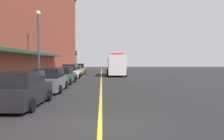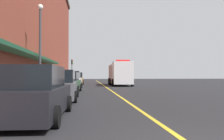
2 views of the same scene
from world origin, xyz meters
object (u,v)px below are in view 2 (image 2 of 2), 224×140
(parked_car_4, at_px, (75,80))
(parking_meter_1, at_px, (2,87))
(parking_meter_2, at_px, (38,82))
(parked_car_0, at_px, (36,94))
(street_lamp_left, at_px, (40,38))
(parked_car_3, at_px, (73,81))
(parked_car_1, at_px, (60,86))
(parking_meter_3, at_px, (58,79))
(box_truck, at_px, (120,74))
(parked_car_2, at_px, (68,83))
(parked_car_5, at_px, (77,79))
(parking_meter_0, at_px, (35,82))
(traffic_light_near, at_px, (72,66))

(parked_car_4, distance_m, parking_meter_1, 21.82)
(parking_meter_2, bearing_deg, parked_car_0, -78.47)
(street_lamp_left, bearing_deg, parked_car_3, 73.22)
(parked_car_1, bearing_deg, parking_meter_1, 162.32)
(parking_meter_2, height_order, parking_meter_3, same)
(box_truck, relative_size, street_lamp_left, 1.23)
(parked_car_2, relative_size, parking_meter_2, 3.62)
(box_truck, xyz_separation_m, parking_meter_2, (-7.66, -16.97, -0.59))
(parked_car_5, relative_size, street_lamp_left, 0.65)
(parking_meter_0, relative_size, parking_meter_1, 1.00)
(parked_car_5, distance_m, street_lamp_left, 18.74)
(parked_car_3, bearing_deg, box_truck, -40.20)
(box_truck, distance_m, parking_meter_3, 10.71)
(parked_car_0, bearing_deg, parked_car_2, 1.50)
(box_truck, bearing_deg, parking_meter_3, -45.06)
(parked_car_2, relative_size, parked_car_4, 1.02)
(parked_car_3, distance_m, parked_car_4, 5.54)
(parking_meter_0, height_order, street_lamp_left, street_lamp_left)
(parking_meter_1, relative_size, street_lamp_left, 0.19)
(parking_meter_0, relative_size, street_lamp_left, 0.19)
(parked_car_0, bearing_deg, parked_car_5, 1.85)
(parking_meter_1, xyz_separation_m, parking_meter_3, (0.00, 15.63, 0.00))
(parking_meter_3, bearing_deg, parked_car_0, -85.07)
(parked_car_0, distance_m, parking_meter_0, 6.21)
(parked_car_0, distance_m, parking_meter_3, 16.54)
(street_lamp_left, bearing_deg, parking_meter_3, 84.50)
(parked_car_2, relative_size, street_lamp_left, 0.69)
(parked_car_5, xyz_separation_m, parking_meter_0, (-1.41, -22.51, 0.18))
(parked_car_2, height_order, parking_meter_1, parked_car_2)
(parked_car_2, xyz_separation_m, parked_car_5, (-0.08, 16.86, 0.07))
(parking_meter_1, xyz_separation_m, parking_meter_2, (0.00, 6.12, 0.00))
(parked_car_3, relative_size, box_truck, 0.49)
(parking_meter_2, distance_m, parking_meter_3, 9.51)
(parked_car_0, bearing_deg, parking_meter_3, 6.75)
(parked_car_3, distance_m, parking_meter_2, 10.22)
(parking_meter_0, bearing_deg, parking_meter_1, -90.00)
(parked_car_2, xyz_separation_m, parking_meter_2, (-1.49, -4.71, 0.25))
(parked_car_2, bearing_deg, parked_car_5, 2.46)
(parked_car_4, bearing_deg, parked_car_3, -179.86)
(parking_meter_0, relative_size, parking_meter_2, 1.00)
(parked_car_5, bearing_deg, parked_car_2, 178.70)
(parked_car_2, relative_size, parked_car_5, 1.07)
(parking_meter_1, bearing_deg, parked_car_2, 82.18)
(parked_car_0, xyz_separation_m, parking_meter_0, (-1.42, 6.04, 0.23))
(box_truck, bearing_deg, street_lamp_left, -30.40)
(parking_meter_3, bearing_deg, parked_car_3, 22.50)
(parked_car_0, xyz_separation_m, parking_meter_3, (-1.42, 16.48, 0.23))
(parked_car_1, height_order, parked_car_5, parked_car_5)
(parked_car_5, relative_size, parking_meter_3, 3.39)
(parking_meter_3, distance_m, traffic_light_near, 19.33)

